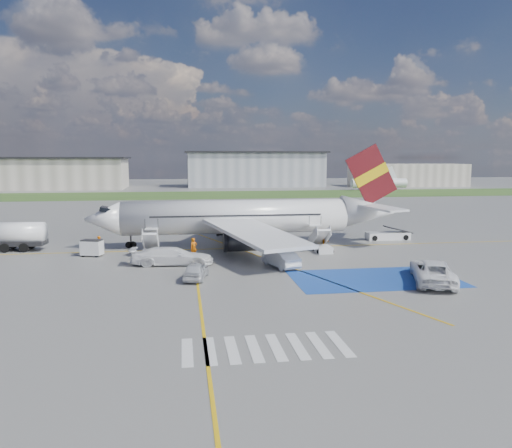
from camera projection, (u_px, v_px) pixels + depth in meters
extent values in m
plane|color=#60605E|center=(252.00, 272.00, 44.98)|extent=(400.00, 400.00, 0.00)
cube|color=#2D4C1E|center=(204.00, 195.00, 138.12)|extent=(400.00, 30.00, 0.01)
cube|color=gold|center=(237.00, 248.00, 56.74)|extent=(120.00, 0.20, 0.01)
cube|color=gold|center=(201.00, 307.00, 34.44)|extent=(0.20, 60.00, 0.01)
cube|color=gold|center=(237.00, 248.00, 56.74)|extent=(20.71, 56.45, 0.01)
cube|color=#194097|center=(374.00, 279.00, 42.51)|extent=(14.00, 8.00, 0.01)
cube|color=silver|center=(187.00, 352.00, 26.45)|extent=(0.60, 4.00, 0.01)
cube|color=silver|center=(210.00, 351.00, 26.63)|extent=(0.60, 4.00, 0.01)
cube|color=silver|center=(232.00, 350.00, 26.80)|extent=(0.60, 4.00, 0.01)
cube|color=silver|center=(254.00, 348.00, 26.98)|extent=(0.60, 4.00, 0.01)
cube|color=silver|center=(276.00, 347.00, 27.15)|extent=(0.60, 4.00, 0.01)
cube|color=silver|center=(298.00, 346.00, 27.33)|extent=(0.60, 4.00, 0.01)
cube|color=silver|center=(319.00, 345.00, 27.50)|extent=(0.60, 4.00, 0.01)
cube|color=silver|center=(340.00, 344.00, 27.68)|extent=(0.60, 4.00, 0.01)
cube|color=gray|center=(32.00, 174.00, 163.78)|extent=(60.00, 22.00, 10.00)
cube|color=gray|center=(255.00, 170.00, 179.46)|extent=(48.00, 18.00, 12.00)
cube|color=gray|center=(407.00, 175.00, 180.86)|extent=(40.00, 16.00, 8.00)
cylinder|color=silver|center=(235.00, 217.00, 58.25)|extent=(26.00, 3.90, 3.90)
cone|color=silver|center=(103.00, 219.00, 56.07)|extent=(4.00, 3.90, 3.90)
cube|color=black|center=(108.00, 210.00, 56.02)|extent=(1.67, 1.90, 0.82)
cone|color=silver|center=(368.00, 211.00, 60.56)|extent=(6.50, 3.90, 3.90)
cube|color=silver|center=(254.00, 232.00, 50.15)|extent=(9.86, 15.95, 1.40)
cube|color=silver|center=(236.00, 214.00, 66.81)|extent=(9.86, 15.95, 1.40)
cylinder|color=#38383A|center=(241.00, 242.00, 53.03)|extent=(3.40, 2.10, 2.10)
cylinder|color=#38383A|center=(231.00, 227.00, 64.01)|extent=(3.40, 2.10, 2.10)
cube|color=#500D12|center=(371.00, 175.00, 60.02)|extent=(6.62, 0.30, 7.45)
cube|color=gold|center=(371.00, 175.00, 60.02)|extent=(4.36, 0.40, 3.08)
cube|color=silver|center=(383.00, 208.00, 57.42)|extent=(4.73, 5.95, 0.49)
cube|color=silver|center=(363.00, 203.00, 63.69)|extent=(4.73, 5.95, 0.49)
cube|color=black|center=(237.00, 216.00, 56.29)|extent=(19.50, 0.04, 0.18)
cube|color=black|center=(234.00, 212.00, 60.13)|extent=(19.50, 0.04, 0.18)
cube|color=silver|center=(151.00, 241.00, 53.06)|extent=(1.40, 3.73, 2.32)
cube|color=silver|center=(152.00, 229.00, 54.79)|extent=(1.40, 1.00, 0.12)
cylinder|color=black|center=(145.00, 224.00, 54.61)|extent=(0.06, 0.06, 1.10)
cylinder|color=black|center=(158.00, 224.00, 54.81)|extent=(0.06, 0.06, 1.10)
cube|color=silver|center=(150.00, 254.00, 51.64)|extent=(1.60, 2.40, 0.70)
cube|color=silver|center=(319.00, 237.00, 55.75)|extent=(1.40, 3.73, 2.32)
cube|color=silver|center=(315.00, 225.00, 57.48)|extent=(1.40, 1.00, 0.12)
cylinder|color=black|center=(309.00, 221.00, 57.30)|extent=(0.06, 0.06, 1.10)
cylinder|color=black|center=(321.00, 221.00, 57.51)|extent=(0.06, 0.06, 1.10)
cube|color=silver|center=(323.00, 249.00, 54.33)|extent=(1.60, 2.40, 0.70)
cylinder|color=silver|center=(13.00, 233.00, 55.19)|extent=(6.99, 2.77, 2.32)
cube|color=black|center=(14.00, 243.00, 55.34)|extent=(6.99, 2.77, 0.50)
cube|color=silver|center=(92.00, 248.00, 52.20)|extent=(2.37, 1.81, 1.47)
cube|color=black|center=(92.00, 240.00, 52.10)|extent=(2.24, 1.68, 0.13)
cube|color=silver|center=(388.00, 236.00, 62.95)|extent=(5.43, 1.87, 0.90)
cube|color=black|center=(398.00, 229.00, 63.03)|extent=(3.55, 1.40, 1.00)
imported|color=#B6B8BE|center=(196.00, 271.00, 42.25)|extent=(2.58, 4.54, 1.46)
imported|color=silver|center=(281.00, 258.00, 47.02)|extent=(3.14, 5.26, 1.64)
imported|color=white|center=(432.00, 267.00, 41.38)|extent=(5.19, 7.26, 2.48)
imported|color=white|center=(172.00, 253.00, 47.89)|extent=(6.04, 2.87, 2.30)
imported|color=orange|center=(194.00, 247.00, 51.99)|extent=(0.83, 0.68, 1.96)
imported|color=orange|center=(99.00, 244.00, 54.60)|extent=(1.05, 1.08, 1.75)
imported|color=orange|center=(325.00, 241.00, 56.45)|extent=(0.98, 1.13, 1.82)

